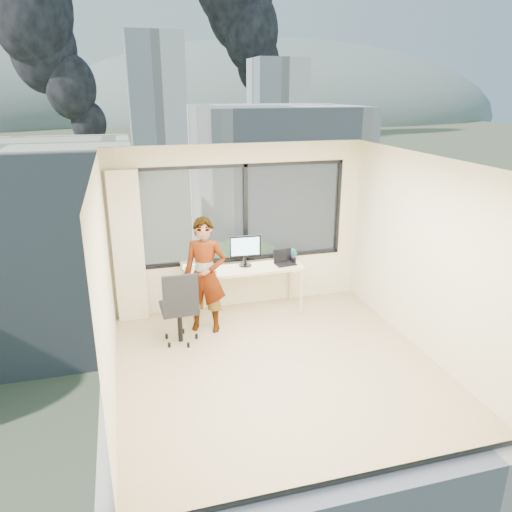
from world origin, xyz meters
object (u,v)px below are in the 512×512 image
object	(u,v)px
chair	(179,305)
game_console	(191,265)
laptop	(285,258)
handbag	(290,253)
person	(205,276)
monitor	(245,251)
desk	(245,289)

from	to	relation	value
chair	game_console	distance (m)	1.00
laptop	handbag	size ratio (longest dim) A/B	1.35
person	handbag	xyz separation A→B (m)	(1.49, 0.62, -0.00)
monitor	laptop	size ratio (longest dim) A/B	1.50
game_console	laptop	bearing A→B (deg)	-21.24
desk	person	xyz separation A→B (m)	(-0.69, -0.44, 0.47)
handbag	person	bearing A→B (deg)	-168.84
desk	monitor	size ratio (longest dim) A/B	3.63
person	laptop	distance (m)	1.40
person	monitor	size ratio (longest dim) A/B	3.41
chair	monitor	distance (m)	1.45
person	chair	bearing A→B (deg)	-126.07
desk	laptop	distance (m)	0.81
desk	person	size ratio (longest dim) A/B	1.06
handbag	desk	bearing A→B (deg)	-178.88
monitor	laptop	bearing A→B (deg)	-7.64
laptop	handbag	bearing A→B (deg)	49.56
handbag	monitor	bearing A→B (deg)	176.95
chair	person	bearing A→B (deg)	29.93
chair	laptop	world-z (taller)	chair
chair	monitor	world-z (taller)	monitor
monitor	game_console	size ratio (longest dim) A/B	1.70
laptop	handbag	world-z (taller)	laptop
desk	handbag	size ratio (longest dim) A/B	7.39
monitor	person	bearing A→B (deg)	-142.21
person	monitor	bearing A→B (deg)	56.89
monitor	handbag	xyz separation A→B (m)	(0.77, 0.11, -0.15)
monitor	laptop	xyz separation A→B (m)	(0.62, -0.11, -0.15)
chair	laptop	xyz separation A→B (m)	(1.76, 0.65, 0.30)
desk	handbag	world-z (taller)	handbag
person	game_console	bearing A→B (deg)	120.94
person	laptop	world-z (taller)	person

